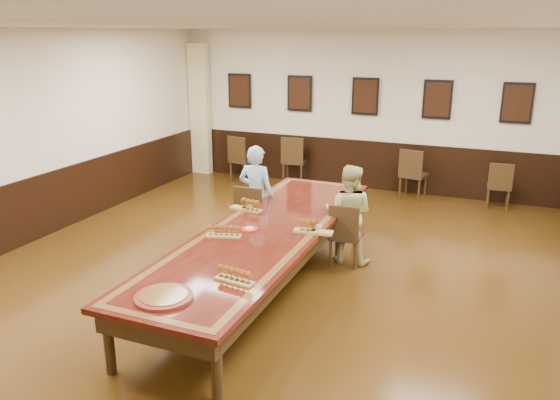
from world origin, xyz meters
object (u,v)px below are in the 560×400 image
at_px(chair_woman, 346,233).
at_px(spare_chair_b, 294,160).
at_px(spare_chair_c, 414,173).
at_px(person_man, 256,195).
at_px(spare_chair_d, 499,185).
at_px(person_woman, 348,214).
at_px(conference_table, 265,240).
at_px(spare_chair_a, 243,159).
at_px(chair_man, 254,214).
at_px(carved_platter, 164,297).

xyz_separation_m(chair_woman, spare_chair_b, (-2.22, 3.75, 0.06)).
distance_m(spare_chair_c, person_man, 3.80).
relative_size(spare_chair_b, person_man, 0.67).
distance_m(spare_chair_d, person_woman, 3.94).
bearing_deg(conference_table, spare_chair_c, 76.65).
xyz_separation_m(spare_chair_a, spare_chair_c, (3.62, 0.16, -0.01)).
bearing_deg(person_man, conference_table, 118.22).
bearing_deg(spare_chair_c, chair_woman, 94.45).
relative_size(chair_man, person_man, 0.63).
distance_m(spare_chair_a, spare_chair_c, 3.62).
relative_size(spare_chair_b, spare_chair_c, 1.03).
distance_m(spare_chair_c, conference_table, 4.77).
height_order(chair_woman, spare_chair_b, spare_chair_b).
distance_m(chair_woman, spare_chair_b, 4.36).
bearing_deg(spare_chair_b, spare_chair_a, 8.24).
bearing_deg(spare_chair_a, carved_platter, 123.71).
relative_size(conference_table, carved_platter, 7.85).
relative_size(spare_chair_c, conference_table, 0.20).
bearing_deg(spare_chair_c, person_woman, 94.23).
bearing_deg(spare_chair_b, person_man, 93.56).
xyz_separation_m(chair_man, person_woman, (1.50, -0.09, 0.23)).
xyz_separation_m(chair_woman, spare_chair_d, (1.89, 3.54, -0.01)).
bearing_deg(chair_man, spare_chair_a, -62.13).
relative_size(spare_chair_d, carved_platter, 1.39).
bearing_deg(person_woman, spare_chair_a, -48.25).
bearing_deg(chair_woman, person_man, -13.34).
bearing_deg(spare_chair_b, carved_platter, 92.98).
bearing_deg(spare_chair_c, person_man, 70.71).
relative_size(chair_man, spare_chair_a, 0.94).
distance_m(chair_man, spare_chair_a, 3.72).
bearing_deg(chair_woman, spare_chair_c, -97.93).
relative_size(person_woman, conference_table, 0.28).
relative_size(spare_chair_a, spare_chair_d, 1.15).
height_order(spare_chair_b, spare_chair_c, spare_chair_b).
xyz_separation_m(spare_chair_a, spare_chair_b, (1.07, 0.31, 0.01)).
bearing_deg(chair_woman, spare_chair_a, -49.01).
xyz_separation_m(spare_chair_c, person_man, (-1.84, -3.32, 0.27)).
bearing_deg(conference_table, chair_woman, 53.41).
relative_size(spare_chair_d, person_man, 0.58).
bearing_deg(spare_chair_a, spare_chair_d, -165.39).
bearing_deg(spare_chair_b, person_woman, 113.14).
xyz_separation_m(spare_chair_d, conference_table, (-2.67, -4.58, 0.17)).
height_order(spare_chair_b, person_woman, person_woman).
distance_m(chair_man, spare_chair_c, 3.88).
distance_m(chair_woman, spare_chair_c, 3.62).
relative_size(chair_man, conference_table, 0.19).
xyz_separation_m(chair_woman, spare_chair_c, (0.33, 3.60, 0.04)).
relative_size(chair_woman, person_woman, 0.64).
relative_size(spare_chair_b, carved_platter, 1.61).
distance_m(conference_table, carved_platter, 2.07).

